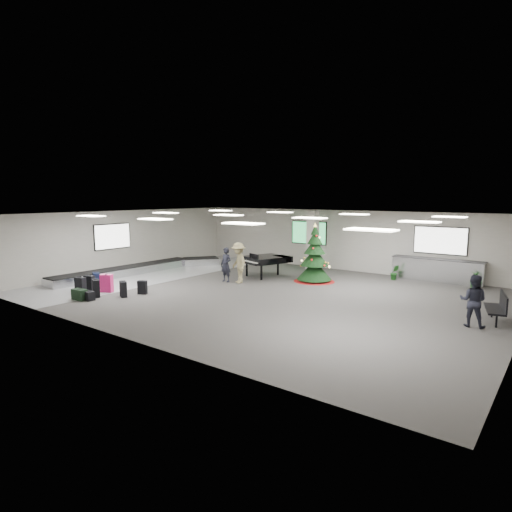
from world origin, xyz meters
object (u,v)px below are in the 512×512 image
Objects in this scene: traveler_a at (226,265)px; potted_plant_left at (395,272)px; baggage_carousel at (142,269)px; pink_suitcase at (107,283)px; bench at (499,306)px; grand_piano at (265,260)px; potted_plant_right at (475,280)px; traveler_bench at (473,301)px; service_counter at (437,270)px; christmas_tree at (314,262)px; traveler_b at (238,263)px.

potted_plant_left is (6.12, 5.11, -0.44)m from traveler_a.
pink_suitcase is (2.49, -3.77, 0.16)m from baggage_carousel.
pink_suitcase is 0.49× the size of bench.
grand_piano is at bearing 27.55° from baggage_carousel.
pink_suitcase is 1.06× the size of potted_plant_right.
traveler_bench is 7.30m from potted_plant_left.
traveler_bench is 6.12m from potted_plant_right.
service_counter is (12.84, 6.73, 0.33)m from baggage_carousel.
baggage_carousel is at bearing 96.79° from pink_suitcase.
grand_piano is (5.72, 2.98, 0.63)m from baggage_carousel.
grand_piano reaches higher than potted_plant_right.
grand_piano is 3.38× the size of potted_plant_left.
bench is at bearing -73.18° from potted_plant_right.
traveler_a is at bearing 167.30° from bench.
bench is at bearing -60.12° from service_counter.
service_counter is 2.53× the size of traveler_a.
traveler_a is at bearing 34.49° from pink_suitcase.
christmas_tree is at bearing -27.03° from traveler_bench.
grand_piano is at bearing -19.22° from traveler_bench.
service_counter is 9.79m from traveler_a.
bench is 6.98m from potted_plant_left.
baggage_carousel is at bearing -133.87° from grand_piano.
potted_plant_left is at bearing 28.07° from baggage_carousel.
service_counter reaches higher than potted_plant_right.
christmas_tree is (5.78, 7.14, 0.56)m from pink_suitcase.
baggage_carousel is at bearing -151.93° from potted_plant_left.
baggage_carousel is at bearing -2.53° from traveler_bench.
bench is at bearing 3.34° from traveler_a.
pink_suitcase is at bearing -131.72° from potted_plant_left.
grand_piano is 1.54× the size of traveler_a.
bench is (16.11, 1.04, 0.32)m from baggage_carousel.
service_counter is at bearing 68.75° from traveler_b.
traveler_bench is (7.27, -3.25, -0.13)m from christmas_tree.
baggage_carousel is 14.50m from service_counter.
christmas_tree is at bearing 72.45° from traveler_b.
bench is 5.34m from potted_plant_right.
traveler_a is at bearing -136.04° from traveler_b.
traveler_b is 9.92m from traveler_bench.
potted_plant_right is (8.85, 3.17, -0.48)m from grand_piano.
baggage_carousel is 4.52m from pink_suitcase.
christmas_tree reaches higher than grand_piano.
baggage_carousel is 6.07× the size of traveler_a.
traveler_a is 7.99m from potted_plant_left.
christmas_tree is 4.11m from traveler_a.
potted_plant_left is (-1.69, -0.79, -0.18)m from service_counter.
potted_plant_right is at bearing 12.77° from pink_suitcase.
baggage_carousel is 8.95m from christmas_tree.
traveler_bench reaches higher than traveler_a.
grand_piano reaches higher than pink_suitcase.
service_counter reaches higher than pink_suitcase.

